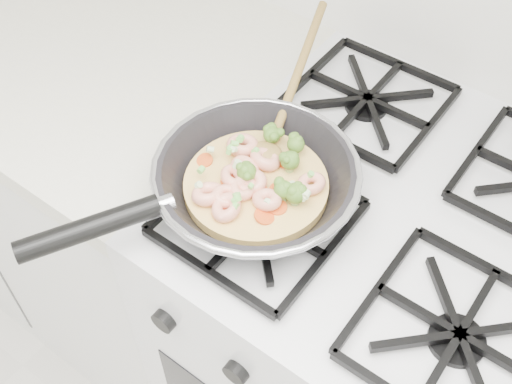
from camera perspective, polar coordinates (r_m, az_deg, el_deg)
The scene contains 3 objects.
stove at distance 1.29m, azimuth 9.72°, elevation -13.62°, with size 0.60×0.60×0.92m.
counter_left at distance 1.61m, azimuth -15.50°, elevation 1.98°, with size 1.00×0.60×0.90m.
skillet at distance 0.86m, azimuth -0.28°, elevation 1.09°, with size 0.31×0.62×0.10m.
Camera 1 is at (0.16, 1.12, 1.61)m, focal length 44.16 mm.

